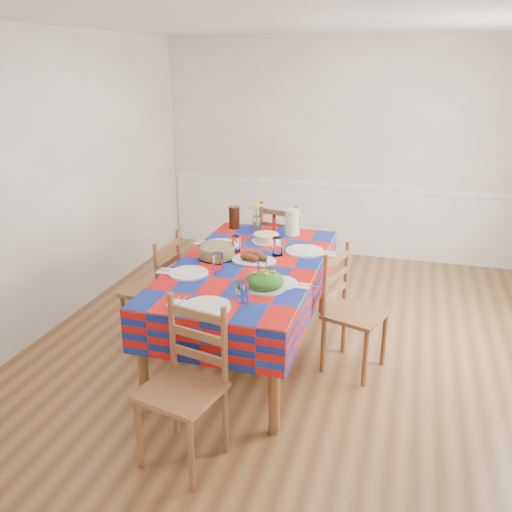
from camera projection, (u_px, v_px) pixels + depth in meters
The scene contains 22 objects.
room at pixel (297, 196), 4.50m from camera, with size 4.58×5.08×2.78m.
wainscot at pixel (336, 217), 7.03m from camera, with size 4.41×0.06×0.92m.
dining_table at pixel (248, 274), 4.49m from camera, with size 1.16×2.15×0.84m.
setting_near_head at pixel (219, 301), 3.68m from camera, with size 0.53×0.35×0.16m.
setting_left_near at pixel (199, 269), 4.25m from camera, with size 0.56×0.33×0.15m.
setting_left_far at pixel (225, 244), 4.83m from camera, with size 0.53×0.32×0.14m.
setting_right_near at pixel (274, 277), 4.10m from camera, with size 0.51×0.29×0.13m.
setting_right_far at pixel (296, 249), 4.68m from camera, with size 0.62×0.36×0.16m.
meat_platter at pixel (254, 258), 4.49m from camera, with size 0.38×0.27×0.07m.
salad_platter at pixel (265, 281), 3.97m from camera, with size 0.32×0.32×0.13m.
pasta_bowl at pixel (217, 252), 4.56m from camera, with size 0.30×0.30×0.11m.
cake at pixel (266, 238), 4.98m from camera, with size 0.27×0.27×0.07m.
serving_utensils at pixel (265, 269), 4.33m from camera, with size 0.15×0.33×0.01m.
flower_vase at pixel (257, 219), 5.26m from camera, with size 0.18×0.14×0.28m.
hot_sauce at pixel (274, 222), 5.28m from camera, with size 0.04×0.04×0.17m, color red.
green_pitcher at pixel (293, 222), 5.15m from camera, with size 0.14×0.14×0.24m, color #CBF2AB.
tea_pitcher at pixel (234, 217), 5.36m from camera, with size 0.11×0.11×0.22m, color black.
name_card at pixel (204, 315), 3.54m from camera, with size 0.09×0.03×0.02m, color white.
chair_near at pixel (185, 387), 3.35m from camera, with size 0.55×0.53×1.04m.
chair_far at pixel (284, 248), 5.80m from camera, with size 0.55×0.53×1.04m.
chair_left at pixel (156, 290), 4.80m from camera, with size 0.46×0.48×1.00m.
chair_right at pixel (351, 312), 4.36m from camera, with size 0.55×0.56×1.02m.
Camera 1 is at (0.91, -4.31, 2.42)m, focal length 38.00 mm.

